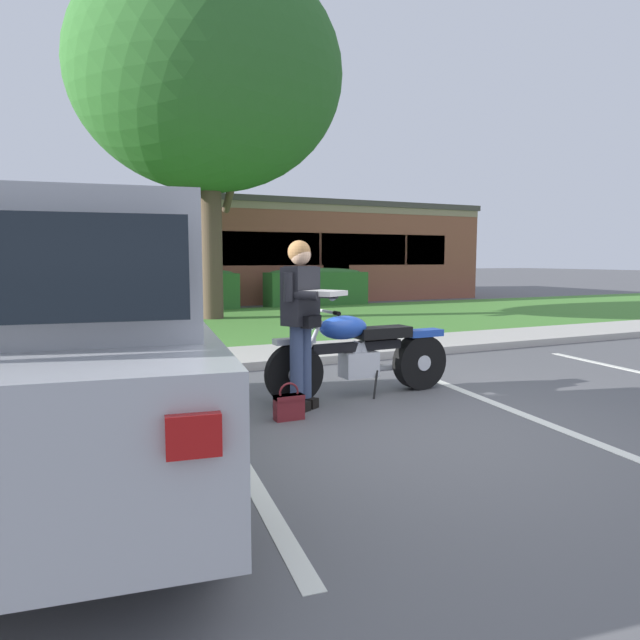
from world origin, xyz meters
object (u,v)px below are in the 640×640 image
hedge_center_left (36,292)px  hedge_right (316,286)px  rider_person (302,310)px  motorcycle (367,353)px  handbag (289,405)px  brick_building (192,252)px  shade_tree (208,76)px  parked_suv_adjacent (62,338)px  hedge_center_right (191,289)px

hedge_center_left → hedge_right: size_ratio=0.94×
hedge_center_left → rider_person: bearing=-76.1°
motorcycle → handbag: motorcycle is taller
motorcycle → hedge_right: hedge_right is taller
motorcycle → brick_building: brick_building is taller
handbag → rider_person: bearing=49.3°
motorcycle → hedge_center_left: hedge_center_left is taller
shade_tree → hedge_right: shade_tree is taller
motorcycle → parked_suv_adjacent: parked_suv_adjacent is taller
hedge_right → brick_building: (-2.78, 5.56, 1.14)m
motorcycle → shade_tree: size_ratio=0.26×
shade_tree → motorcycle: bearing=-92.1°
shade_tree → brick_building: bearing=81.2°
rider_person → handbag: size_ratio=4.74×
hedge_center_right → parked_suv_adjacent: bearing=-105.9°
motorcycle → hedge_center_right: size_ratio=0.83×
hedge_center_left → hedge_right: bearing=-0.0°
hedge_right → brick_building: bearing=116.6°
rider_person → hedge_right: bearing=65.1°
parked_suv_adjacent → hedge_center_right: bearing=74.1°
brick_building → hedge_center_right: bearing=-102.6°
hedge_right → brick_building: size_ratio=0.16×
handbag → brick_building: bearing=80.9°
rider_person → handbag: bearing=-130.7°
parked_suv_adjacent → brick_building: brick_building is taller
brick_building → motorcycle: bearing=-95.5°
shade_tree → brick_building: (1.29, 8.31, -4.03)m
motorcycle → hedge_center_left: 11.66m
brick_building → handbag: bearing=-99.1°
hedge_right → parked_suv_adjacent: bearing=-121.7°
rider_person → hedge_center_left: (-2.79, 11.30, -0.36)m
motorcycle → handbag: bearing=-154.5°
parked_suv_adjacent → brick_building: size_ratio=0.24×
hedge_center_left → hedge_center_right: 4.02m
motorcycle → hedge_center_left: bearing=108.4°
motorcycle → hedge_center_right: bearing=88.2°
handbag → hedge_right: 12.88m
parked_suv_adjacent → brick_building: (4.67, 17.64, 0.84)m
rider_person → shade_tree: 9.88m
motorcycle → rider_person: rider_person is taller
parked_suv_adjacent → shade_tree: (3.38, 9.33, 4.87)m
handbag → hedge_center_right: (1.51, 11.62, 0.51)m
rider_person → hedge_center_right: size_ratio=0.63×
shade_tree → hedge_right: bearing=34.1°
shade_tree → hedge_center_left: 7.08m
brick_building → hedge_right: bearing=-63.4°
motorcycle → hedge_center_left: (-3.67, 11.06, 0.17)m
rider_person → motorcycle: bearing=14.7°
shade_tree → rider_person: bearing=-97.9°
motorcycle → shade_tree: 9.89m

